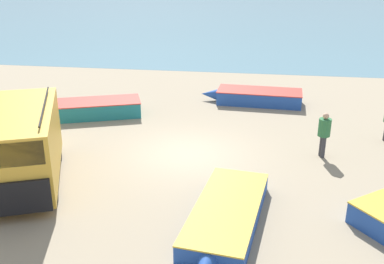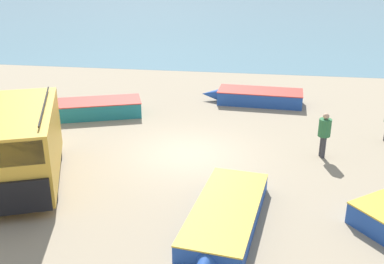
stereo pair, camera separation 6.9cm
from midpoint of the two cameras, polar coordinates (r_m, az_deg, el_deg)
name	(u,v)px [view 2 (the right image)]	position (r m, az deg, el deg)	size (l,w,h in m)	color
ground_plane	(187,154)	(16.05, -0.56, -2.76)	(200.00, 200.00, 0.00)	gray
sea_water	(245,4)	(66.81, 6.76, 15.78)	(120.00, 80.00, 0.01)	slate
parked_van	(22,144)	(14.48, -20.68, -1.44)	(3.57, 5.12, 2.51)	gold
fishing_rowboat_0	(257,97)	(21.66, 8.29, 4.47)	(4.84, 1.77, 0.65)	#234CA3
fishing_rowboat_1	(85,109)	(20.18, -13.40, 2.87)	(5.49, 2.96, 0.69)	#1E757F
fishing_rowboat_2	(225,216)	(11.99, 4.40, -10.57)	(2.19, 5.17, 0.50)	#234CA3
fisherman_0	(324,131)	(16.11, 16.58, 0.11)	(0.42, 0.42, 1.62)	#38383D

